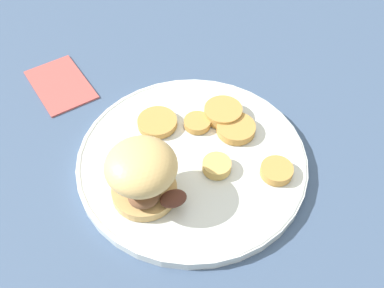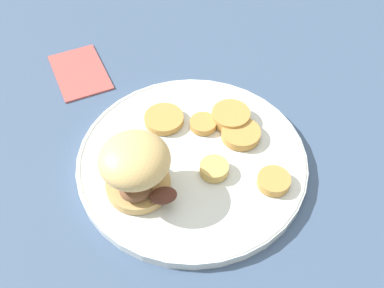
{
  "view_description": "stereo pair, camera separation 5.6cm",
  "coord_description": "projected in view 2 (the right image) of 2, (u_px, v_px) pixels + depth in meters",
  "views": [
    {
      "loc": [
        -0.34,
        0.13,
        0.48
      ],
      "look_at": [
        0.0,
        0.0,
        0.04
      ],
      "focal_mm": 42.0,
      "sensor_mm": 36.0,
      "label": 1
    },
    {
      "loc": [
        -0.36,
        0.08,
        0.48
      ],
      "look_at": [
        0.0,
        0.0,
        0.04
      ],
      "focal_mm": 42.0,
      "sensor_mm": 36.0,
      "label": 2
    }
  ],
  "objects": [
    {
      "name": "ground_plane",
      "position": [
        192.0,
        163.0,
        0.6
      ],
      "size": [
        4.0,
        4.0,
        0.0
      ],
      "primitive_type": "plane",
      "color": "#3D5170"
    },
    {
      "name": "dinner_plate",
      "position": [
        192.0,
        159.0,
        0.6
      ],
      "size": [
        0.3,
        0.3,
        0.02
      ],
      "color": "silver",
      "rests_on": "ground_plane"
    },
    {
      "name": "sandwich",
      "position": [
        136.0,
        168.0,
        0.53
      ],
      "size": [
        0.09,
        0.09,
        0.08
      ],
      "color": "tan",
      "rests_on": "dinner_plate"
    },
    {
      "name": "potato_round_0",
      "position": [
        241.0,
        134.0,
        0.61
      ],
      "size": [
        0.05,
        0.05,
        0.01
      ],
      "primitive_type": "cylinder",
      "color": "#BC8942",
      "rests_on": "dinner_plate"
    },
    {
      "name": "potato_round_1",
      "position": [
        274.0,
        181.0,
        0.56
      ],
      "size": [
        0.04,
        0.04,
        0.01
      ],
      "primitive_type": "cylinder",
      "color": "#BC8942",
      "rests_on": "dinner_plate"
    },
    {
      "name": "potato_round_2",
      "position": [
        231.0,
        116.0,
        0.63
      ],
      "size": [
        0.05,
        0.05,
        0.02
      ],
      "primitive_type": "cylinder",
      "color": "#BC8942",
      "rests_on": "dinner_plate"
    },
    {
      "name": "potato_round_3",
      "position": [
        214.0,
        169.0,
        0.57
      ],
      "size": [
        0.04,
        0.04,
        0.01
      ],
      "primitive_type": "cylinder",
      "color": "tan",
      "rests_on": "dinner_plate"
    },
    {
      "name": "potato_round_4",
      "position": [
        164.0,
        119.0,
        0.63
      ],
      "size": [
        0.06,
        0.06,
        0.01
      ],
      "primitive_type": "cylinder",
      "color": "#BC8942",
      "rests_on": "dinner_plate"
    },
    {
      "name": "potato_round_5",
      "position": [
        203.0,
        124.0,
        0.62
      ],
      "size": [
        0.04,
        0.04,
        0.01
      ],
      "primitive_type": "cylinder",
      "color": "#BC8942",
      "rests_on": "dinner_plate"
    },
    {
      "name": "napkin",
      "position": [
        80.0,
        71.0,
        0.72
      ],
      "size": [
        0.13,
        0.1,
        0.01
      ],
      "primitive_type": "cube",
      "rotation": [
        0.0,
        0.0,
        3.36
      ],
      "color": "#B24C47",
      "rests_on": "ground_plane"
    }
  ]
}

